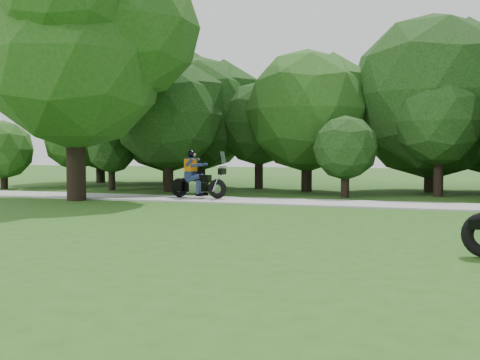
# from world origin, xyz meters

# --- Properties ---
(ground) EXTENTS (100.00, 100.00, 0.00)m
(ground) POSITION_xyz_m (0.00, 0.00, 0.00)
(ground) COLOR #294E16
(ground) RESTS_ON ground
(walkway) EXTENTS (60.00, 2.20, 0.06)m
(walkway) POSITION_xyz_m (0.00, 8.00, 0.03)
(walkway) COLOR #A0A09B
(walkway) RESTS_ON ground
(tree_line) EXTENTS (38.98, 12.14, 7.71)m
(tree_line) POSITION_xyz_m (0.24, 14.78, 3.66)
(tree_line) COLOR black
(tree_line) RESTS_ON ground
(big_tree_west) EXTENTS (8.64, 6.56, 9.96)m
(big_tree_west) POSITION_xyz_m (-10.54, 6.85, 5.76)
(big_tree_west) COLOR black
(big_tree_west) RESTS_ON ground
(touring_motorcycle) EXTENTS (2.32, 0.82, 1.76)m
(touring_motorcycle) POSITION_xyz_m (-6.61, 8.20, 0.70)
(touring_motorcycle) COLOR black
(touring_motorcycle) RESTS_ON walkway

